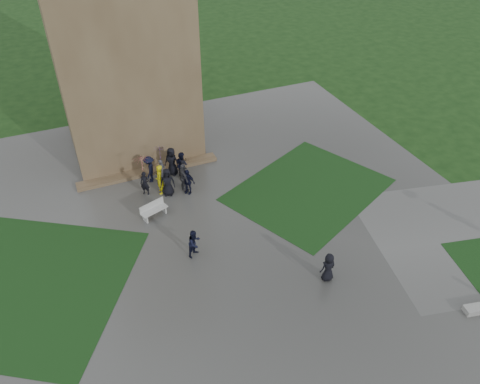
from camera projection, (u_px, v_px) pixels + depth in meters
name	position (u px, v px, depth m)	size (l,w,h in m)	color
ground	(204.00, 290.00, 22.16)	(120.00, 120.00, 0.00)	black
plaza	(191.00, 262.00, 23.62)	(34.00, 34.00, 0.02)	#3B3B38
lawn_inset_left	(10.00, 284.00, 22.43)	(11.00, 9.00, 0.01)	black
lawn_inset_right	(308.00, 190.00, 28.48)	(9.00, 7.00, 0.01)	black
tower	(113.00, 10.00, 27.79)	(8.00, 8.00, 18.00)	brown
tower_plinth	(149.00, 171.00, 29.88)	(9.00, 0.80, 0.22)	brown
bench	(154.00, 210.00, 26.20)	(1.63, 0.98, 0.91)	#B1B1AC
visitor_cluster	(168.00, 170.00, 28.09)	(3.48, 3.37, 2.62)	black
pedestrian_mid	(194.00, 243.00, 23.55)	(0.77, 0.44, 1.58)	black
pedestrian_near	(328.00, 267.00, 22.21)	(0.78, 0.53, 1.59)	black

